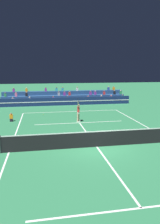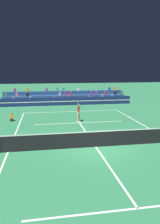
# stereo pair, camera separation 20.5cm
# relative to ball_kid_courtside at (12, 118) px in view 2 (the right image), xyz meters

# --- Properties ---
(ground_plane) EXTENTS (120.00, 120.00, 0.00)m
(ground_plane) POSITION_rel_ball_kid_courtside_xyz_m (6.32, -8.14, -0.33)
(ground_plane) COLOR #2D7A4C
(court_lines) EXTENTS (11.10, 23.90, 0.01)m
(court_lines) POSITION_rel_ball_kid_courtside_xyz_m (6.32, -8.14, -0.33)
(court_lines) COLOR white
(court_lines) RESTS_ON ground
(tennis_net) EXTENTS (12.00, 0.10, 1.10)m
(tennis_net) POSITION_rel_ball_kid_courtside_xyz_m (6.32, -8.14, 0.21)
(tennis_net) COLOR black
(tennis_net) RESTS_ON ground
(sponsor_banner_wall) EXTENTS (18.00, 0.26, 1.10)m
(sponsor_banner_wall) POSITION_rel_ball_kid_courtside_xyz_m (6.32, 8.30, 0.22)
(sponsor_banner_wall) COLOR navy
(sponsor_banner_wall) RESTS_ON ground
(bleacher_stand) EXTENTS (17.93, 2.85, 2.28)m
(bleacher_stand) POSITION_rel_ball_kid_courtside_xyz_m (6.33, 10.83, 0.32)
(bleacher_stand) COLOR navy
(bleacher_stand) RESTS_ON ground
(ball_kid_courtside) EXTENTS (0.30, 0.36, 0.84)m
(ball_kid_courtside) POSITION_rel_ball_kid_courtside_xyz_m (0.00, 0.00, 0.00)
(ball_kid_courtside) COLOR black
(ball_kid_courtside) RESTS_ON ground
(tennis_player) EXTENTS (0.42, 1.07, 2.46)m
(tennis_player) POSITION_rel_ball_kid_courtside_xyz_m (6.28, -1.35, 0.66)
(tennis_player) COLOR beige
(tennis_player) RESTS_ON ground
(tennis_ball) EXTENTS (0.07, 0.07, 0.07)m
(tennis_ball) POSITION_rel_ball_kid_courtside_xyz_m (3.05, 2.51, -0.30)
(tennis_ball) COLOR #C6DB33
(tennis_ball) RESTS_ON ground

